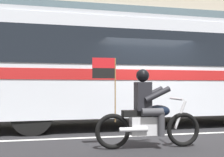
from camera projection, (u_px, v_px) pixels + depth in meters
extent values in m
plane|color=black|center=(151.00, 131.00, 7.47)|extent=(60.00, 60.00, 0.00)
cube|color=#A39E93|center=(112.00, 112.00, 12.46)|extent=(28.00, 3.80, 0.15)
cube|color=silver|center=(159.00, 135.00, 6.89)|extent=(26.60, 0.14, 0.01)
cube|color=#4C606B|center=(104.00, 17.00, 14.41)|extent=(25.76, 0.10, 1.40)
cube|color=silver|center=(144.00, 70.00, 8.74)|extent=(10.81, 2.81, 2.70)
cube|color=black|center=(144.00, 53.00, 8.76)|extent=(9.96, 2.83, 0.96)
cube|color=red|center=(144.00, 77.00, 8.74)|extent=(10.60, 2.84, 0.28)
cube|color=#ADB1BA|center=(144.00, 26.00, 8.78)|extent=(10.60, 2.68, 0.16)
cylinder|color=black|center=(32.00, 114.00, 6.86)|extent=(1.04, 0.30, 1.04)
torus|color=black|center=(183.00, 129.00, 5.57)|extent=(0.69, 0.12, 0.69)
torus|color=black|center=(113.00, 131.00, 5.34)|extent=(0.69, 0.12, 0.69)
cube|color=silver|center=(146.00, 125.00, 5.45)|extent=(0.65, 0.31, 0.36)
ellipsoid|color=black|center=(158.00, 111.00, 5.50)|extent=(0.49, 0.30, 0.24)
cube|color=black|center=(136.00, 113.00, 5.43)|extent=(0.57, 0.29, 0.12)
cylinder|color=silver|center=(180.00, 115.00, 5.57)|extent=(0.28, 0.07, 0.58)
cylinder|color=silver|center=(176.00, 99.00, 5.57)|extent=(0.07, 0.64, 0.04)
cylinder|color=silver|center=(133.00, 130.00, 5.24)|extent=(0.55, 0.12, 0.09)
cube|color=black|center=(143.00, 96.00, 5.46)|extent=(0.30, 0.37, 0.56)
sphere|color=black|center=(143.00, 76.00, 5.47)|extent=(0.26, 0.26, 0.26)
cylinder|color=#38383D|center=(147.00, 110.00, 5.65)|extent=(0.43, 0.17, 0.15)
cylinder|color=#38383D|center=(155.00, 122.00, 5.67)|extent=(0.13, 0.13, 0.46)
cylinder|color=#38383D|center=(152.00, 112.00, 5.29)|extent=(0.43, 0.17, 0.15)
cylinder|color=#38383D|center=(161.00, 124.00, 5.32)|extent=(0.13, 0.13, 0.46)
cylinder|color=black|center=(151.00, 94.00, 5.69)|extent=(0.52, 0.13, 0.32)
cylinder|color=black|center=(158.00, 94.00, 5.30)|extent=(0.52, 0.13, 0.32)
cylinder|color=olive|center=(115.00, 90.00, 5.37)|extent=(0.02, 0.02, 1.25)
cube|color=red|center=(104.00, 63.00, 5.35)|extent=(0.44, 0.04, 0.20)
cube|color=black|center=(104.00, 73.00, 5.34)|extent=(0.44, 0.04, 0.20)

